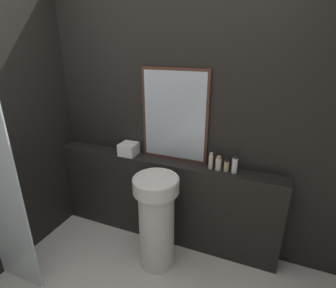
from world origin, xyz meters
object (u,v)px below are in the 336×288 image
object	(u,v)px
mirror	(175,116)
lotion_bottle	(226,166)
body_wash_bottle	(235,165)
shampoo_bottle	(211,161)
towel_stack	(129,149)
conditioner_bottle	(218,164)
pedestal_sink	(157,219)

from	to	relation	value
mirror	lotion_bottle	bearing A→B (deg)	-8.40
lotion_bottle	body_wash_bottle	xyz separation A→B (m)	(0.07, 0.00, 0.02)
shampoo_bottle	lotion_bottle	bearing A→B (deg)	-0.00
mirror	towel_stack	size ratio (longest dim) A/B	5.06
mirror	conditioner_bottle	world-z (taller)	mirror
pedestal_sink	mirror	xyz separation A→B (m)	(-0.01, 0.44, 0.82)
towel_stack	conditioner_bottle	distance (m)	0.90
conditioner_bottle	shampoo_bottle	bearing A→B (deg)	180.00
pedestal_sink	shampoo_bottle	world-z (taller)	shampoo_bottle
mirror	pedestal_sink	bearing A→B (deg)	-89.30
shampoo_bottle	mirror	bearing A→B (deg)	168.56
shampoo_bottle	body_wash_bottle	bearing A→B (deg)	-0.00
towel_stack	body_wash_bottle	world-z (taller)	body_wash_bottle
mirror	lotion_bottle	world-z (taller)	mirror
shampoo_bottle	body_wash_bottle	size ratio (longest dim) A/B	0.94
shampoo_bottle	conditioner_bottle	world-z (taller)	shampoo_bottle
body_wash_bottle	pedestal_sink	bearing A→B (deg)	-147.96
mirror	conditioner_bottle	bearing A→B (deg)	-9.72
lotion_bottle	body_wash_bottle	size ratio (longest dim) A/B	0.67
mirror	body_wash_bottle	world-z (taller)	mirror
shampoo_bottle	conditioner_bottle	distance (m)	0.07
pedestal_sink	body_wash_bottle	bearing A→B (deg)	32.04
shampoo_bottle	body_wash_bottle	xyz separation A→B (m)	(0.21, -0.00, 0.00)
mirror	lotion_bottle	xyz separation A→B (m)	(0.51, -0.08, -0.38)
towel_stack	shampoo_bottle	size ratio (longest dim) A/B	1.10
pedestal_sink	body_wash_bottle	xyz separation A→B (m)	(0.58, 0.36, 0.47)
towel_stack	body_wash_bottle	xyz separation A→B (m)	(1.04, 0.00, 0.02)
lotion_bottle	towel_stack	bearing A→B (deg)	180.00
pedestal_sink	towel_stack	world-z (taller)	towel_stack
mirror	shampoo_bottle	world-z (taller)	mirror
towel_stack	lotion_bottle	world-z (taller)	towel_stack
shampoo_bottle	conditioner_bottle	bearing A→B (deg)	0.00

